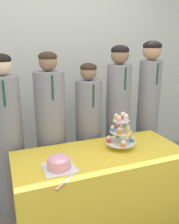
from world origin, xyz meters
name	(u,v)px	position (x,y,z in m)	size (l,w,h in m)	color
wall_back	(59,67)	(0.00, 1.66, 1.35)	(9.00, 0.06, 2.70)	silver
table	(100,191)	(0.00, 0.32, 0.37)	(1.46, 0.63, 0.74)	yellow
round_cake	(59,162)	(-0.39, 0.20, 0.79)	(0.23, 0.23, 0.11)	white
cake_knife	(65,182)	(-0.40, 0.01, 0.74)	(0.24, 0.22, 0.01)	silver
cupcake_stand	(121,131)	(0.21, 0.36, 0.90)	(0.26, 0.26, 0.32)	silver
student_0	(9,143)	(-0.72, 0.82, 0.75)	(0.28, 0.28, 1.56)	gray
student_1	(52,137)	(-0.31, 0.82, 0.74)	(0.29, 0.29, 1.57)	gray
student_2	(88,136)	(0.08, 0.82, 0.69)	(0.27, 0.27, 1.46)	gray
student_3	(118,124)	(0.42, 0.82, 0.79)	(0.26, 0.26, 1.62)	gray
student_4	(147,116)	(0.80, 0.82, 0.83)	(0.24, 0.25, 1.67)	gray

